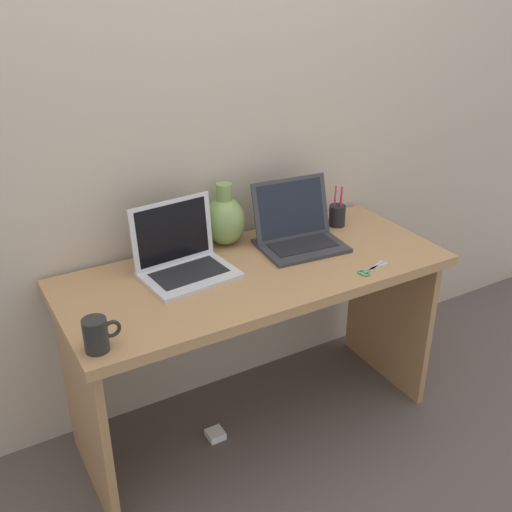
{
  "coord_description": "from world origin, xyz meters",
  "views": [
    {
      "loc": [
        -1.01,
        -1.75,
        1.8
      ],
      "look_at": [
        0.0,
        0.0,
        0.79
      ],
      "focal_mm": 42.74,
      "sensor_mm": 36.0,
      "label": 1
    }
  ],
  "objects_px": {
    "green_vase": "(225,220)",
    "coffee_mug": "(97,335)",
    "laptop_right": "(296,228)",
    "power_brick": "(215,434)",
    "scissors": "(369,270)",
    "pen_cup": "(337,215)",
    "laptop_left": "(181,254)"
  },
  "relations": [
    {
      "from": "coffee_mug",
      "to": "pen_cup",
      "type": "xyz_separation_m",
      "value": [
        1.17,
        0.39,
        -0.0
      ]
    },
    {
      "from": "power_brick",
      "to": "pen_cup",
      "type": "bearing_deg",
      "value": 13.63
    },
    {
      "from": "power_brick",
      "to": "scissors",
      "type": "bearing_deg",
      "value": -23.22
    },
    {
      "from": "laptop_right",
      "to": "power_brick",
      "type": "relative_size",
      "value": 4.96
    },
    {
      "from": "laptop_left",
      "to": "power_brick",
      "type": "xyz_separation_m",
      "value": [
        0.06,
        -0.11,
        -0.8
      ]
    },
    {
      "from": "laptop_right",
      "to": "coffee_mug",
      "type": "xyz_separation_m",
      "value": [
        -0.91,
        -0.33,
        -0.01
      ]
    },
    {
      "from": "laptop_left",
      "to": "green_vase",
      "type": "distance_m",
      "value": 0.28
    },
    {
      "from": "laptop_left",
      "to": "scissors",
      "type": "bearing_deg",
      "value": -30.04
    },
    {
      "from": "laptop_left",
      "to": "coffee_mug",
      "type": "height_order",
      "value": "laptop_left"
    },
    {
      "from": "laptop_left",
      "to": "power_brick",
      "type": "bearing_deg",
      "value": -63.94
    },
    {
      "from": "green_vase",
      "to": "scissors",
      "type": "relative_size",
      "value": 1.73
    },
    {
      "from": "coffee_mug",
      "to": "green_vase",
      "type": "bearing_deg",
      "value": 35.12
    },
    {
      "from": "laptop_right",
      "to": "pen_cup",
      "type": "distance_m",
      "value": 0.26
    },
    {
      "from": "laptop_right",
      "to": "scissors",
      "type": "xyz_separation_m",
      "value": [
        0.1,
        -0.34,
        -0.06
      ]
    },
    {
      "from": "green_vase",
      "to": "pen_cup",
      "type": "height_order",
      "value": "green_vase"
    },
    {
      "from": "green_vase",
      "to": "power_brick",
      "type": "bearing_deg",
      "value": -128.19
    },
    {
      "from": "pen_cup",
      "to": "laptop_right",
      "type": "bearing_deg",
      "value": -165.57
    },
    {
      "from": "laptop_left",
      "to": "laptop_right",
      "type": "bearing_deg",
      "value": -1.11
    },
    {
      "from": "laptop_right",
      "to": "scissors",
      "type": "distance_m",
      "value": 0.36
    },
    {
      "from": "laptop_left",
      "to": "laptop_right",
      "type": "relative_size",
      "value": 1.0
    },
    {
      "from": "laptop_right",
      "to": "power_brick",
      "type": "height_order",
      "value": "laptop_right"
    },
    {
      "from": "coffee_mug",
      "to": "power_brick",
      "type": "height_order",
      "value": "coffee_mug"
    },
    {
      "from": "laptop_right",
      "to": "power_brick",
      "type": "bearing_deg",
      "value": -166.82
    },
    {
      "from": "green_vase",
      "to": "coffee_mug",
      "type": "relative_size",
      "value": 2.21
    },
    {
      "from": "laptop_right",
      "to": "pen_cup",
      "type": "bearing_deg",
      "value": 14.43
    },
    {
      "from": "laptop_right",
      "to": "coffee_mug",
      "type": "distance_m",
      "value": 0.97
    },
    {
      "from": "coffee_mug",
      "to": "pen_cup",
      "type": "height_order",
      "value": "pen_cup"
    },
    {
      "from": "coffee_mug",
      "to": "scissors",
      "type": "xyz_separation_m",
      "value": [
        1.01,
        -0.01,
        -0.05
      ]
    },
    {
      "from": "laptop_left",
      "to": "power_brick",
      "type": "height_order",
      "value": "laptop_left"
    },
    {
      "from": "scissors",
      "to": "power_brick",
      "type": "distance_m",
      "value": 0.94
    },
    {
      "from": "scissors",
      "to": "pen_cup",
      "type": "bearing_deg",
      "value": 69.26
    },
    {
      "from": "laptop_left",
      "to": "pen_cup",
      "type": "height_order",
      "value": "laptop_left"
    }
  ]
}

